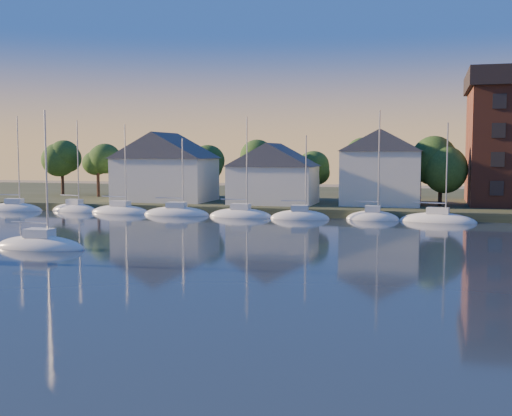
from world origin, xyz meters
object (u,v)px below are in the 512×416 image
at_px(clubhouse_west, 165,166).
at_px(clubhouse_centre, 274,173).
at_px(drifting_sailboat_left, 40,247).
at_px(clubhouse_east, 382,167).

distance_m(clubhouse_west, clubhouse_centre, 16.05).
distance_m(clubhouse_centre, drifting_sailboat_left, 39.24).
bearing_deg(clubhouse_west, drifting_sailboat_left, -81.96).
height_order(clubhouse_west, drifting_sailboat_left, drifting_sailboat_left).
xyz_separation_m(clubhouse_centre, clubhouse_east, (14.00, 2.00, 0.87)).
height_order(clubhouse_east, drifting_sailboat_left, drifting_sailboat_left).
xyz_separation_m(clubhouse_centre, drifting_sailboat_left, (-10.57, -37.46, -5.04)).
distance_m(clubhouse_centre, clubhouse_east, 14.17).
bearing_deg(clubhouse_centre, drifting_sailboat_left, -105.76).
bearing_deg(clubhouse_centre, clubhouse_west, 176.42).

